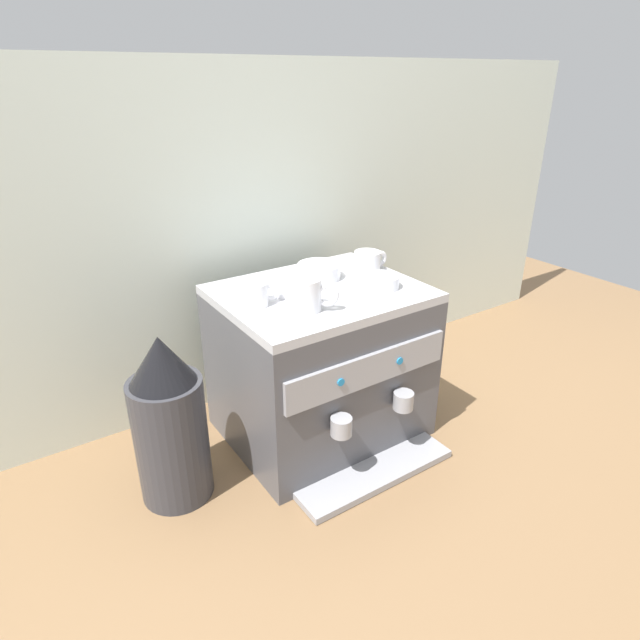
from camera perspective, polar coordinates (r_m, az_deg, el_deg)
ground_plane at (r=1.72m, az=0.00°, el=-11.32°), size 4.00×4.00×0.00m
tiled_backsplash_wall at (r=1.75m, az=-6.29°, el=8.63°), size 2.80×0.03×1.06m
espresso_machine at (r=1.59m, az=0.09°, el=-4.66°), size 0.55×0.56×0.46m
ceramic_cup_0 at (r=1.38m, az=-6.79°, el=2.76°), size 0.10×0.07×0.06m
ceramic_cup_1 at (r=1.63m, az=5.17°, el=6.24°), size 0.11×0.08×0.06m
ceramic_cup_2 at (r=1.34m, az=-1.35°, el=2.74°), size 0.11×0.10×0.08m
ceramic_bowl_0 at (r=1.57m, az=-0.12°, el=5.20°), size 0.13×0.13×0.04m
ceramic_bowl_1 at (r=1.51m, az=6.61°, el=4.07°), size 0.10×0.10×0.04m
ceramic_bowl_2 at (r=1.47m, az=-3.47°, el=3.78°), size 0.12×0.12×0.04m
coffee_grinder at (r=1.41m, az=-15.74°, el=-10.52°), size 0.18×0.18×0.46m
milk_pitcher at (r=1.88m, az=9.86°, el=-5.73°), size 0.09×0.09×0.14m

